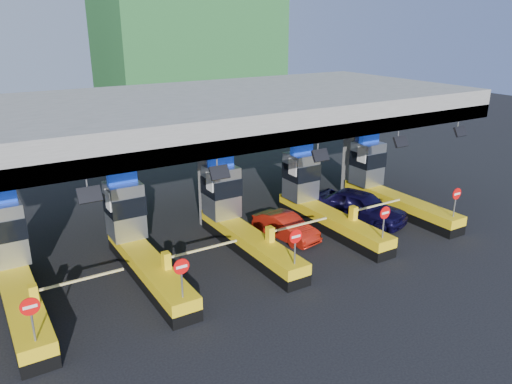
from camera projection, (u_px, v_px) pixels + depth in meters
ground at (240, 245)px, 24.63m from camera, size 120.00×120.00×0.00m
toll_canopy at (210, 113)px, 24.94m from camera, size 28.00×12.09×7.00m
toll_lane_far_left at (13, 267)px, 19.45m from camera, size 4.43×8.00×4.16m
toll_lane_left at (138, 239)px, 21.93m from camera, size 4.43×8.00×4.16m
toll_lane_center at (236, 217)px, 24.40m from camera, size 4.43×8.00×4.16m
toll_lane_right at (317, 199)px, 26.87m from camera, size 4.43×8.00×4.16m
toll_lane_far_right at (384, 184)px, 29.34m from camera, size 4.43×8.00×4.16m
van at (361, 206)px, 27.36m from camera, size 3.60×5.48×1.74m
red_car at (286, 227)px, 25.26m from camera, size 1.98×3.97×1.25m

